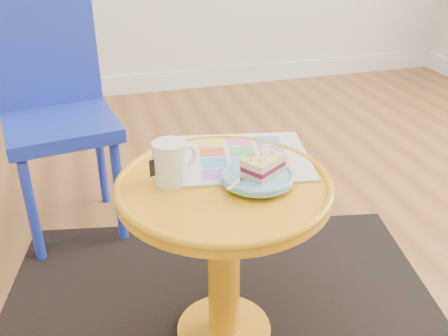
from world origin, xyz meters
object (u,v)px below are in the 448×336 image
object	(u,v)px
mug	(171,161)
chair	(55,105)
plate	(258,177)
newspaper	(243,157)
side_table	(224,231)

from	to	relation	value
mug	chair	bearing A→B (deg)	93.88
chair	plate	distance (m)	0.88
chair	newspaper	xyz separation A→B (m)	(0.48, -0.61, 0.03)
side_table	newspaper	world-z (taller)	newspaper
side_table	mug	distance (m)	0.23
side_table	mug	world-z (taller)	mug
chair	mug	distance (m)	0.74
side_table	chair	distance (m)	0.83
chair	mug	xyz separation A→B (m)	(0.27, -0.68, 0.08)
side_table	newspaper	distance (m)	0.20
side_table	chair	size ratio (longest dim) A/B	0.63
side_table	mug	size ratio (longest dim) A/B	4.61
chair	newspaper	bearing A→B (deg)	-60.36
newspaper	mug	world-z (taller)	mug
mug	newspaper	bearing A→B (deg)	1.65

